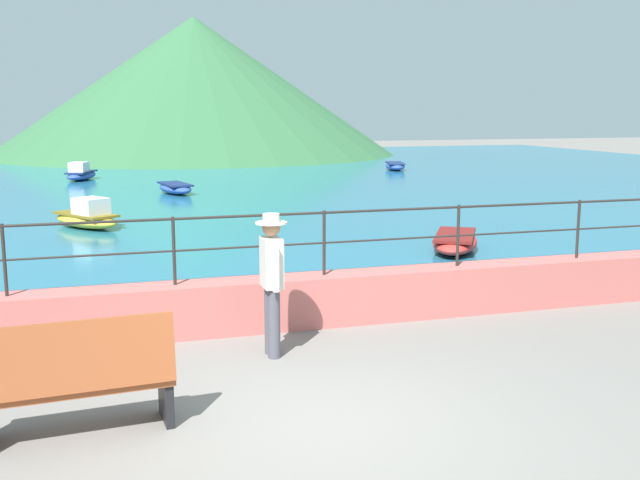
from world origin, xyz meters
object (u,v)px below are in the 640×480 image
(person_walking, at_px, (272,277))
(boat_4, at_px, (87,217))
(boat_5, at_px, (81,174))
(boat_6, at_px, (455,241))
(boat_1, at_px, (175,188))
(boat_3, at_px, (395,166))
(bench_main, at_px, (79,379))

(person_walking, height_order, boat_4, person_walking)
(boat_5, distance_m, boat_6, 20.15)
(boat_1, xyz_separation_m, boat_5, (-3.24, 6.17, 0.07))
(person_walking, bearing_deg, boat_1, 87.94)
(boat_5, bearing_deg, person_walking, -83.76)
(boat_3, xyz_separation_m, boat_4, (-14.20, -14.29, 0.07))
(person_walking, bearing_deg, boat_6, 45.51)
(person_walking, bearing_deg, bench_main, -142.15)
(bench_main, height_order, boat_5, bench_main)
(boat_1, height_order, boat_4, boat_4)
(boat_1, bearing_deg, bench_main, -98.33)
(person_walking, distance_m, boat_5, 23.97)
(boat_3, relative_size, boat_6, 1.01)
(boat_3, bearing_deg, boat_6, -109.15)
(bench_main, bearing_deg, boat_6, 43.40)
(boat_5, bearing_deg, boat_4, -88.44)
(boat_1, distance_m, boat_4, 7.60)
(bench_main, relative_size, boat_1, 0.71)
(boat_1, height_order, boat_6, same)
(boat_5, height_order, boat_6, boat_5)
(bench_main, height_order, boat_6, bench_main)
(bench_main, bearing_deg, boat_5, 90.92)
(person_walking, height_order, boat_6, person_walking)
(boat_1, distance_m, boat_6, 13.22)
(boat_6, bearing_deg, boat_1, 109.81)
(bench_main, height_order, boat_3, bench_main)
(bench_main, relative_size, boat_3, 0.71)
(person_walking, relative_size, boat_3, 0.71)
(boat_1, distance_m, boat_3, 13.45)
(boat_6, bearing_deg, boat_4, 143.70)
(person_walking, distance_m, boat_1, 17.67)
(person_walking, height_order, boat_3, person_walking)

